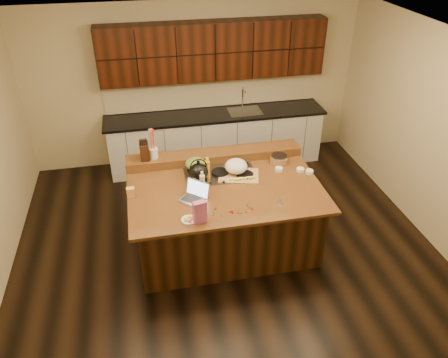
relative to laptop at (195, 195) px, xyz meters
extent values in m
cube|color=black|center=(0.40, 0.19, -0.98)|extent=(5.50, 5.00, 0.01)
cube|color=silver|center=(0.40, 0.19, 1.73)|extent=(5.50, 5.00, 0.01)
cube|color=#C8B88C|center=(0.40, 2.70, 0.37)|extent=(5.50, 0.01, 2.70)
cube|color=#C8B88C|center=(0.40, -2.31, 0.37)|extent=(5.50, 0.01, 2.70)
cube|color=#C8B88C|center=(3.15, 0.19, 0.37)|extent=(0.01, 5.00, 2.70)
cube|color=black|center=(0.40, 0.19, -0.54)|extent=(2.22, 1.42, 0.88)
cube|color=black|center=(0.40, 0.19, -0.08)|extent=(2.40, 1.60, 0.04)
cube|color=black|center=(0.40, 0.89, 0.00)|extent=(2.40, 0.30, 0.12)
cube|color=gray|center=(0.40, 0.49, -0.05)|extent=(0.92, 0.52, 0.02)
cylinder|color=black|center=(0.10, 0.62, -0.03)|extent=(0.22, 0.22, 0.03)
cylinder|color=black|center=(0.70, 0.62, -0.03)|extent=(0.22, 0.22, 0.03)
cylinder|color=black|center=(0.10, 0.36, -0.03)|extent=(0.22, 0.22, 0.03)
cylinder|color=black|center=(0.70, 0.36, -0.03)|extent=(0.22, 0.22, 0.03)
cylinder|color=black|center=(0.40, 0.49, -0.03)|extent=(0.22, 0.22, 0.03)
cube|color=silver|center=(0.70, 2.36, -0.53)|extent=(3.60, 0.62, 0.90)
cube|color=black|center=(0.70, 2.36, -0.06)|extent=(3.70, 0.66, 0.04)
cube|color=gray|center=(1.20, 2.36, -0.04)|extent=(0.55, 0.42, 0.01)
cylinder|color=gray|center=(1.20, 2.54, 0.14)|extent=(0.02, 0.02, 0.36)
cube|color=black|center=(0.70, 2.51, 0.97)|extent=(3.60, 0.34, 0.90)
cube|color=#C8B88C|center=(0.70, 2.67, 0.22)|extent=(3.60, 0.03, 0.50)
ellipsoid|color=black|center=(0.10, 0.36, 0.09)|extent=(0.32, 0.32, 0.22)
ellipsoid|color=#5A7A31|center=(0.10, 0.62, 0.06)|extent=(0.32, 0.32, 0.15)
cube|color=#B7B7BC|center=(-0.03, -0.04, -0.05)|extent=(0.38, 0.37, 0.01)
cube|color=black|center=(-0.03, -0.04, -0.04)|extent=(0.29, 0.27, 0.00)
cube|color=#B7B7BC|center=(0.04, 0.04, 0.06)|extent=(0.28, 0.26, 0.20)
cube|color=silver|center=(0.04, 0.04, 0.06)|extent=(0.25, 0.23, 0.17)
cylinder|color=orange|center=(0.22, 0.39, 0.08)|extent=(0.08, 0.08, 0.27)
cylinder|color=silver|center=(0.10, 0.11, 0.07)|extent=(0.08, 0.08, 0.25)
cube|color=tan|center=(0.62, 0.39, -0.05)|extent=(0.59, 0.49, 0.02)
ellipsoid|color=white|center=(0.60, 0.46, 0.06)|extent=(0.30, 0.30, 0.18)
cube|color=#EDD872|center=(0.53, 0.27, -0.02)|extent=(0.11, 0.03, 0.03)
cube|color=#EDD872|center=(0.64, 0.27, -0.02)|extent=(0.11, 0.03, 0.03)
cube|color=#EDD872|center=(0.75, 0.27, -0.02)|extent=(0.11, 0.03, 0.03)
cylinder|color=gray|center=(0.73, 0.37, -0.03)|extent=(0.19, 0.08, 0.01)
cylinder|color=white|center=(1.55, 0.28, -0.04)|extent=(0.10, 0.10, 0.04)
cylinder|color=white|center=(1.18, 0.42, -0.04)|extent=(0.11, 0.11, 0.04)
cylinder|color=white|center=(1.45, 0.35, -0.04)|extent=(0.12, 0.12, 0.04)
cylinder|color=#996B3F|center=(1.24, 0.62, -0.01)|extent=(0.31, 0.31, 0.09)
cone|color=silver|center=(0.97, -0.30, -0.02)|extent=(0.09, 0.09, 0.07)
cube|color=#C25B98|center=(-0.02, -0.45, 0.08)|extent=(0.16, 0.11, 0.27)
cylinder|color=white|center=(-0.13, -0.40, -0.05)|extent=(0.20, 0.20, 0.01)
cube|color=#EEA554|center=(-0.75, 0.20, 0.01)|extent=(0.10, 0.07, 0.13)
cylinder|color=white|center=(-0.42, 0.89, 0.13)|extent=(0.16, 0.16, 0.14)
cube|color=black|center=(-0.54, 0.89, 0.18)|extent=(0.12, 0.19, 0.23)
ellipsoid|color=red|center=(0.53, -0.38, -0.05)|extent=(0.02, 0.02, 0.02)
ellipsoid|color=#198C26|center=(0.59, -0.31, -0.05)|extent=(0.02, 0.02, 0.02)
ellipsoid|color=red|center=(0.35, -0.34, -0.05)|extent=(0.02, 0.02, 0.02)
ellipsoid|color=#198C26|center=(0.24, -0.40, -0.05)|extent=(0.02, 0.02, 0.02)
ellipsoid|color=red|center=(0.37, -0.34, -0.05)|extent=(0.02, 0.02, 0.02)
ellipsoid|color=#198C26|center=(0.58, -0.25, -0.05)|extent=(0.02, 0.02, 0.02)
ellipsoid|color=red|center=(0.19, -0.26, -0.05)|extent=(0.02, 0.02, 0.02)
ellipsoid|color=#198C26|center=(0.46, -0.32, -0.05)|extent=(0.02, 0.02, 0.02)
ellipsoid|color=red|center=(0.37, -0.37, -0.05)|extent=(0.02, 0.02, 0.02)
ellipsoid|color=#198C26|center=(0.14, -0.36, -0.05)|extent=(0.02, 0.02, 0.02)
ellipsoid|color=red|center=(0.61, -0.35, -0.05)|extent=(0.02, 0.02, 0.02)
ellipsoid|color=#198C26|center=(0.16, -0.31, -0.05)|extent=(0.02, 0.02, 0.02)
ellipsoid|color=red|center=(0.43, -0.38, -0.05)|extent=(0.02, 0.02, 0.02)
ellipsoid|color=#198C26|center=(0.47, -0.39, -0.05)|extent=(0.02, 0.02, 0.02)
camera|label=1|loc=(-0.54, -4.26, 2.93)|focal=35.00mm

